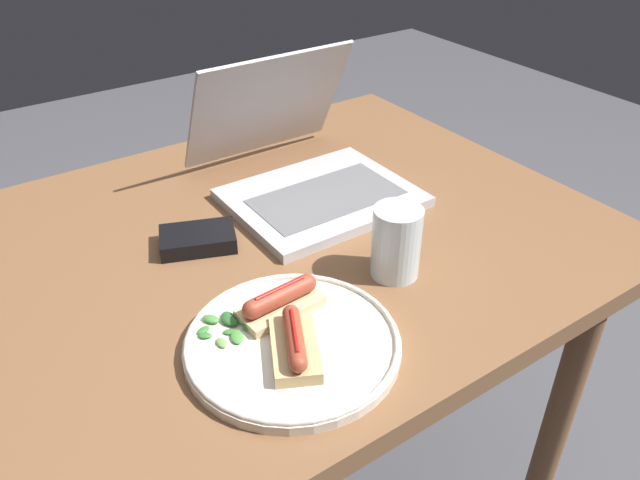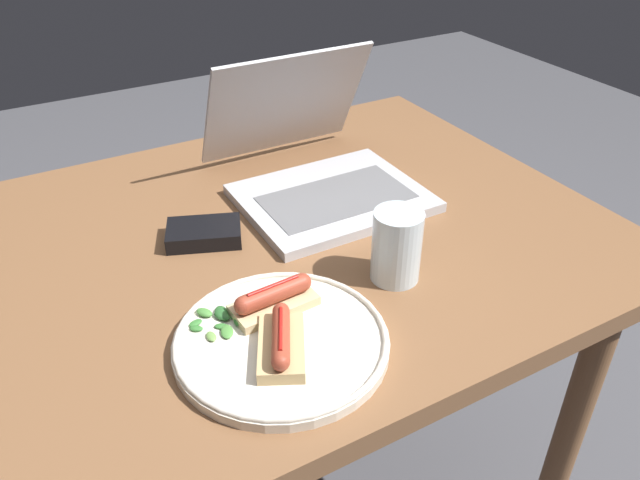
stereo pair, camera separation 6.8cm
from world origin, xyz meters
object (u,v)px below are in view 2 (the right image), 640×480
object	(u,v)px
plate	(281,341)
drinking_glass	(397,246)
laptop	(318,170)
external_drive	(204,233)

from	to	relation	value
plate	drinking_glass	distance (m)	0.23
laptop	external_drive	xyz separation A→B (m)	(-0.25, -0.06, -0.03)
laptop	drinking_glass	xyz separation A→B (m)	(-0.03, -0.29, 0.01)
plate	external_drive	xyz separation A→B (m)	(0.00, 0.29, 0.00)
plate	laptop	bearing A→B (deg)	54.37
external_drive	plate	bearing A→B (deg)	-68.92
drinking_glass	external_drive	size ratio (longest dim) A/B	0.81
drinking_glass	external_drive	distance (m)	0.32
drinking_glass	external_drive	world-z (taller)	drinking_glass
external_drive	drinking_glass	bearing A→B (deg)	-26.18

